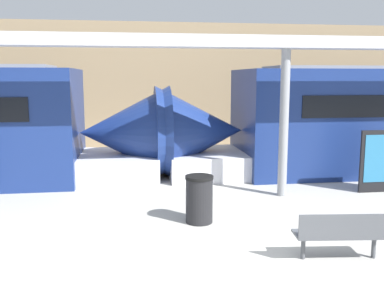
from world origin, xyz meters
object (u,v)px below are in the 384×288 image
(poster_board, at_px, (384,161))
(support_column_near, at_px, (284,124))
(trash_bin, at_px, (199,199))
(bench_near, at_px, (341,232))

(poster_board, bearing_deg, support_column_near, 179.48)
(support_column_near, bearing_deg, trash_bin, -144.18)
(trash_bin, bearing_deg, poster_board, 18.41)
(bench_near, bearing_deg, poster_board, 57.14)
(trash_bin, xyz_separation_m, poster_board, (4.94, 1.64, 0.32))
(poster_board, bearing_deg, trash_bin, -161.59)
(bench_near, xyz_separation_m, poster_board, (3.01, 3.74, 0.33))
(bench_near, height_order, trash_bin, trash_bin)
(bench_near, relative_size, poster_board, 0.93)
(trash_bin, bearing_deg, support_column_near, 35.82)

